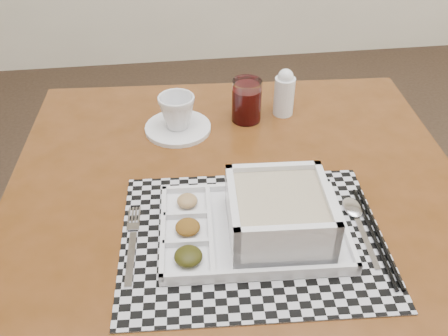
{
  "coord_description": "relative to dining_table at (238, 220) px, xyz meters",
  "views": [
    {
      "loc": [
        -0.19,
        -0.26,
        1.3
      ],
      "look_at": [
        -0.1,
        0.44,
        0.76
      ],
      "focal_mm": 40.0,
      "sensor_mm": 36.0,
      "label": 1
    }
  ],
  "objects": [
    {
      "name": "dining_table",
      "position": [
        0.0,
        0.0,
        0.0
      ],
      "size": [
        0.96,
        0.96,
        0.68
      ],
      "color": "#4C290D",
      "rests_on": "ground"
    },
    {
      "name": "placemat",
      "position": [
        0.01,
        -0.12,
        0.07
      ],
      "size": [
        0.47,
        0.38,
        0.0
      ],
      "primitive_type": "cube",
      "rotation": [
        0.0,
        0.0,
        -0.06
      ],
      "color": "#B4B4BC",
      "rests_on": "dining_table"
    },
    {
      "name": "cup",
      "position": [
        -0.1,
        0.24,
        0.12
      ],
      "size": [
        0.09,
        0.09,
        0.08
      ],
      "primitive_type": "imported",
      "rotation": [
        0.0,
        0.0,
        -0.11
      ],
      "color": "white",
      "rests_on": "saucer"
    },
    {
      "name": "juice_glass",
      "position": [
        0.06,
        0.27,
        0.12
      ],
      "size": [
        0.07,
        0.07,
        0.1
      ],
      "color": "white",
      "rests_on": "dining_table"
    },
    {
      "name": "fork",
      "position": [
        -0.2,
        -0.11,
        0.07
      ],
      "size": [
        0.03,
        0.19,
        0.0
      ],
      "color": "silver",
      "rests_on": "placemat"
    },
    {
      "name": "creamer_bottle",
      "position": [
        0.15,
        0.28,
        0.13
      ],
      "size": [
        0.05,
        0.05,
        0.12
      ],
      "color": "white",
      "rests_on": "dining_table"
    },
    {
      "name": "saucer",
      "position": [
        -0.1,
        0.24,
        0.07
      ],
      "size": [
        0.15,
        0.15,
        0.01
      ],
      "primitive_type": "cylinder",
      "color": "white",
      "rests_on": "dining_table"
    },
    {
      "name": "serving_tray",
      "position": [
        0.03,
        -0.11,
        0.11
      ],
      "size": [
        0.33,
        0.24,
        0.09
      ],
      "color": "white",
      "rests_on": "placemat"
    },
    {
      "name": "chopsticks",
      "position": [
        0.22,
        -0.15,
        0.08
      ],
      "size": [
        0.03,
        0.24,
        0.01
      ],
      "color": "black",
      "rests_on": "placemat"
    },
    {
      "name": "spoon",
      "position": [
        0.2,
        -0.09,
        0.08
      ],
      "size": [
        0.04,
        0.18,
        0.01
      ],
      "color": "silver",
      "rests_on": "placemat"
    }
  ]
}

